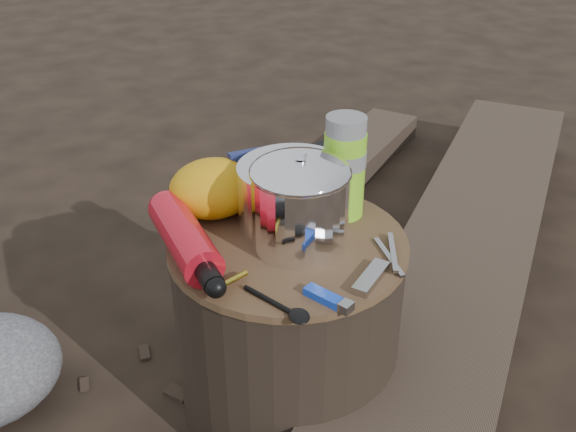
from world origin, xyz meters
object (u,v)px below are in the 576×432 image
object	(u,v)px
camping_pot	(300,202)
thermos	(344,168)
stump	(288,327)
fuel_bottle	(185,237)
log_main	(468,252)
travel_mug	(333,176)

from	to	relation	value
camping_pot	thermos	distance (m)	0.15
stump	fuel_bottle	xyz separation A→B (m)	(-0.20, 0.01, 0.25)
log_main	fuel_bottle	size ratio (longest dim) A/B	6.51
fuel_bottle	thermos	size ratio (longest dim) A/B	1.47
thermos	fuel_bottle	bearing A→B (deg)	-169.24
stump	log_main	bearing A→B (deg)	26.98
stump	log_main	world-z (taller)	stump
stump	travel_mug	xyz separation A→B (m)	(0.13, 0.12, 0.28)
stump	log_main	xyz separation A→B (m)	(0.62, 0.32, -0.13)
thermos	travel_mug	distance (m)	0.06
fuel_bottle	thermos	xyz separation A→B (m)	(0.33, 0.06, 0.07)
fuel_bottle	thermos	world-z (taller)	thermos
fuel_bottle	thermos	distance (m)	0.35
fuel_bottle	camping_pot	bearing A→B (deg)	-15.35
stump	fuel_bottle	size ratio (longest dim) A/B	1.50
fuel_bottle	stump	bearing A→B (deg)	-11.23
fuel_bottle	travel_mug	size ratio (longest dim) A/B	2.45
stump	camping_pot	distance (m)	0.30
stump	camping_pot	xyz separation A→B (m)	(0.02, -0.02, 0.30)
log_main	thermos	bearing A→B (deg)	-113.15
stump	travel_mug	world-z (taller)	travel_mug
stump	fuel_bottle	distance (m)	0.32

